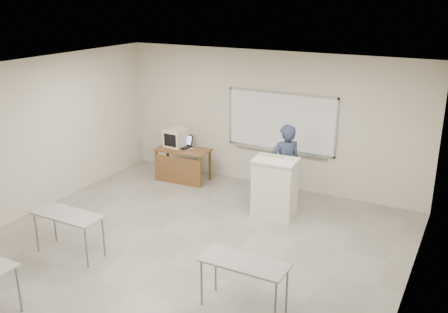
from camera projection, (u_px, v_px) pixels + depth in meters
The scene contains 10 objects.
floor at pixel (168, 264), 8.05m from camera, with size 7.00×8.00×0.01m, color gray.
whiteboard at pixel (281, 122), 10.77m from camera, with size 2.48×0.10×1.31m.
student_desks at pixel (109, 265), 6.71m from camera, with size 4.40×2.20×0.73m.
instructor_desk at pixel (181, 160), 11.36m from camera, with size 1.24×0.62×0.75m.
podium at pixel (275, 188), 9.60m from camera, with size 0.82×0.60×1.16m.
crt_monitor at pixel (177, 138), 11.53m from camera, with size 0.44×0.49×0.42m.
laptop at pixel (183, 144), 11.54m from camera, with size 0.37×0.34×0.27m.
mouse at pixel (192, 149), 11.32m from camera, with size 0.11×0.07×0.04m, color #999AA1.
keyboard at pixel (270, 156), 9.55m from camera, with size 0.49×0.16×0.03m, color beige.
presenter at pixel (285, 166), 9.93m from camera, with size 0.63×0.41×1.72m, color black.
Camera 1 is at (4.14, -5.83, 4.18)m, focal length 40.00 mm.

